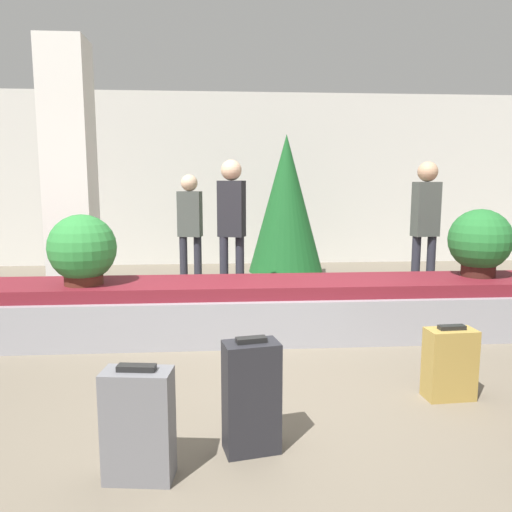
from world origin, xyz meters
TOP-DOWN VIEW (x-y plane):
  - ground_plane at (0.00, 0.00)m, footprint 18.00×18.00m
  - back_wall at (0.00, 6.05)m, footprint 18.00×0.06m
  - carousel at (0.00, 1.45)m, footprint 7.18×0.94m
  - pillar at (-2.14, 2.73)m, footprint 0.53×0.53m
  - suitcase_0 at (-0.19, -0.77)m, footprint 0.34×0.25m
  - suitcase_1 at (1.28, -0.16)m, footprint 0.36×0.21m
  - suitcase_3 at (-0.79, -1.00)m, footprint 0.38×0.23m
  - potted_plant_0 at (2.35, 1.52)m, footprint 0.64×0.64m
  - potted_plant_1 at (-1.68, 1.39)m, footprint 0.65×0.65m
  - traveler_0 at (2.25, 2.69)m, footprint 0.34×0.25m
  - traveler_1 at (-0.21, 2.74)m, footprint 0.36×0.28m
  - traveler_2 at (-0.77, 3.55)m, footprint 0.35×0.25m
  - decorated_tree at (0.66, 4.13)m, footprint 1.14×1.14m

SIDE VIEW (x-z plane):
  - ground_plane at x=0.00m, z-range 0.00..0.00m
  - suitcase_1 at x=1.28m, z-range -0.01..0.53m
  - carousel at x=0.00m, z-range -0.01..0.56m
  - suitcase_3 at x=-0.79m, z-range -0.01..0.61m
  - suitcase_0 at x=-0.19m, z-range -0.01..0.67m
  - potted_plant_1 at x=-1.68m, z-range 0.56..1.24m
  - potted_plant_0 at x=2.35m, z-range 0.57..1.28m
  - traveler_2 at x=-0.77m, z-range 0.16..1.82m
  - traveler_0 at x=2.25m, z-range 0.19..2.00m
  - traveler_1 at x=-0.21m, z-range 0.20..2.02m
  - decorated_tree at x=0.66m, z-range 0.09..2.36m
  - back_wall at x=0.00m, z-range 0.00..3.20m
  - pillar at x=-2.14m, z-range 0.00..3.20m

